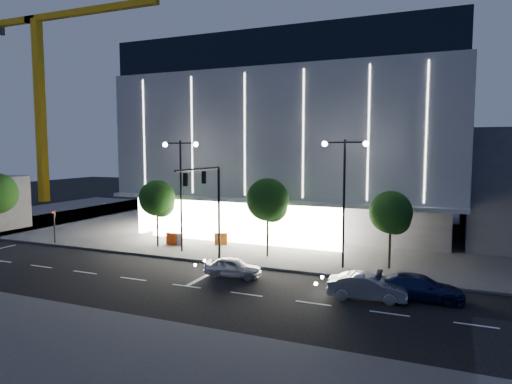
{
  "coord_description": "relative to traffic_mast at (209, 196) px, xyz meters",
  "views": [
    {
      "loc": [
        16.43,
        -24.91,
        8.42
      ],
      "look_at": [
        2.77,
        7.67,
        5.0
      ],
      "focal_mm": 32.0,
      "sensor_mm": 36.0,
      "label": 1
    }
  ],
  "objects": [
    {
      "name": "ground",
      "position": [
        -1.0,
        -3.34,
        -5.03
      ],
      "size": [
        160.0,
        160.0,
        0.0
      ],
      "primitive_type": "plane",
      "color": "black",
      "rests_on": "ground"
    },
    {
      "name": "sidewalk_museum",
      "position": [
        4.0,
        20.66,
        -4.95
      ],
      "size": [
        70.0,
        40.0,
        0.15
      ],
      "primitive_type": "cube",
      "color": "#474747",
      "rests_on": "ground"
    },
    {
      "name": "sidewalk_near",
      "position": [
        4.0,
        -15.34,
        -4.95
      ],
      "size": [
        70.0,
        10.0,
        0.15
      ],
      "primitive_type": "cube",
      "color": "#474747",
      "rests_on": "ground"
    },
    {
      "name": "museum",
      "position": [
        1.98,
        18.97,
        4.25
      ],
      "size": [
        30.0,
        25.8,
        18.0
      ],
      "color": "#4C4C51",
      "rests_on": "ground"
    },
    {
      "name": "traffic_mast",
      "position": [
        0.0,
        0.0,
        0.0
      ],
      "size": [
        0.33,
        5.89,
        7.07
      ],
      "color": "black",
      "rests_on": "ground"
    },
    {
      "name": "street_lamp_west",
      "position": [
        -4.0,
        2.66,
        0.93
      ],
      "size": [
        3.16,
        0.36,
        9.0
      ],
      "color": "black",
      "rests_on": "ground"
    },
    {
      "name": "street_lamp_east",
      "position": [
        9.0,
        2.66,
        0.93
      ],
      "size": [
        3.16,
        0.36,
        9.0
      ],
      "color": "black",
      "rests_on": "ground"
    },
    {
      "name": "ped_signal_far",
      "position": [
        -16.0,
        1.16,
        -3.14
      ],
      "size": [
        0.22,
        0.24,
        3.0
      ],
      "color": "black",
      "rests_on": "ground"
    },
    {
      "name": "tower_crane",
      "position": [
        -41.92,
        24.66,
        15.48
      ],
      "size": [
        32.0,
        2.0,
        28.5
      ],
      "color": "gold",
      "rests_on": "ground"
    },
    {
      "name": "tree_left",
      "position": [
        -6.97,
        3.68,
        -0.99
      ],
      "size": [
        3.02,
        3.02,
        5.72
      ],
      "color": "black",
      "rests_on": "ground"
    },
    {
      "name": "tree_mid",
      "position": [
        3.03,
        3.68,
        -0.69
      ],
      "size": [
        3.25,
        3.25,
        6.15
      ],
      "color": "black",
      "rests_on": "ground"
    },
    {
      "name": "tree_right",
      "position": [
        12.03,
        3.68,
        -1.14
      ],
      "size": [
        2.91,
        2.91,
        5.51
      ],
      "color": "black",
      "rests_on": "ground"
    },
    {
      "name": "car_lead",
      "position": [
        2.73,
        -1.88,
        -4.39
      ],
      "size": [
        3.88,
        1.84,
        1.28
      ],
      "primitive_type": "imported",
      "rotation": [
        0.0,
        0.0,
        1.66
      ],
      "color": "#BABCC3",
      "rests_on": "ground"
    },
    {
      "name": "car_second",
      "position": [
        11.57,
        -3.06,
        -4.31
      ],
      "size": [
        4.45,
        1.86,
        1.43
      ],
      "primitive_type": "imported",
      "rotation": [
        0.0,
        0.0,
        1.65
      ],
      "color": "#B6BABE",
      "rests_on": "ground"
    },
    {
      "name": "car_third",
      "position": [
        14.28,
        -1.91,
        -4.34
      ],
      "size": [
        4.82,
        2.16,
        1.37
      ],
      "primitive_type": "imported",
      "rotation": [
        0.0,
        0.0,
        1.62
      ],
      "color": "#131A48",
      "rests_on": "ground"
    },
    {
      "name": "barrier_a",
      "position": [
        -6.15,
        4.46,
        -4.38
      ],
      "size": [
        1.13,
        0.5,
        1.0
      ],
      "primitive_type": "cube",
      "rotation": [
        0.0,
        0.0,
        -0.23
      ],
      "color": "red",
      "rests_on": "sidewalk_museum"
    },
    {
      "name": "barrier_b",
      "position": [
        -5.62,
        4.53,
        -4.38
      ],
      "size": [
        1.12,
        0.39,
        1.0
      ],
      "primitive_type": "cube",
      "rotation": [
        0.0,
        0.0,
        -0.13
      ],
      "color": "#BBBBBB",
      "rests_on": "sidewalk_museum"
    },
    {
      "name": "barrier_c",
      "position": [
        -2.23,
        6.1,
        -4.38
      ],
      "size": [
        1.11,
        0.64,
        1.0
      ],
      "primitive_type": "cube",
      "rotation": [
        0.0,
        0.0,
        0.38
      ],
      "color": "#C8580B",
      "rests_on": "sidewalk_museum"
    }
  ]
}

